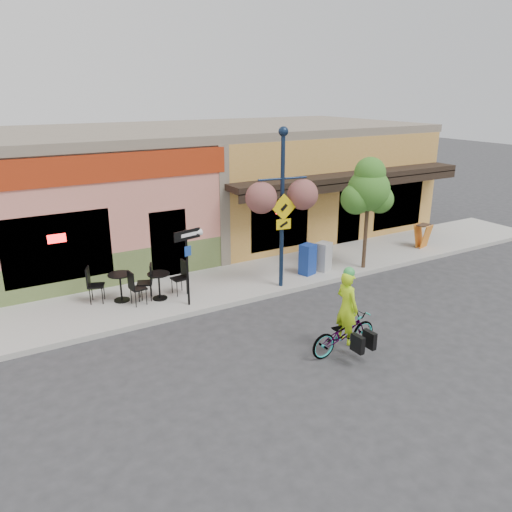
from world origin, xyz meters
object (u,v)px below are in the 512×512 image
Objects in this scene: cyclist_rider at (346,317)px; street_tree at (367,213)px; newspaper_box_blue at (308,259)px; bicycle at (344,333)px; building at (201,183)px; lamp_post at (282,210)px; one_way_sign at (187,268)px; newspaper_box_grey at (323,257)px.

cyclist_rider is 0.47× the size of street_tree.
newspaper_box_blue is 2.48m from street_tree.
bicycle is 0.39m from cyclist_rider.
building reaches higher than newspaper_box_blue.
bicycle is at bearing -96.42° from building.
street_tree is (2.02, -0.44, 1.37)m from newspaper_box_blue.
newspaper_box_blue is at bearing 26.72° from lamp_post.
building is at bearing 113.76° from street_tree.
one_way_sign is 5.00m from newspaper_box_grey.
newspaper_box_blue is (2.09, 4.34, 0.17)m from bicycle.
cyclist_rider is 1.82× the size of newspaper_box_grey.
lamp_post is 1.27× the size of street_tree.
cyclist_rider is 0.37× the size of lamp_post.
building is 6.59m from newspaper_box_grey.
bicycle is at bearing 87.85° from cyclist_rider.
street_tree is at bearing -39.16° from newspaper_box_grey.
one_way_sign is (-2.25, 4.01, 0.37)m from cyclist_rider.
street_tree is at bearing -29.39° from newspaper_box_blue.
lamp_post reaches higher than cyclist_rider.
street_tree is (6.31, -0.11, 0.79)m from one_way_sign.
lamp_post reaches higher than one_way_sign.
bicycle is at bearing -136.53° from street_tree.
cyclist_rider is at bearing -73.56° from one_way_sign.
newspaper_box_blue reaches higher than bicycle.
building is 6.47m from newspaper_box_blue.
newspaper_box_blue is at bearing -81.70° from building.
cyclist_rider is 1.74× the size of newspaper_box_blue.
building is 18.15× the size of newspaper_box_blue.
cyclist_rider is at bearing -92.15° from bicycle.
street_tree reaches higher than cyclist_rider.
building is at bearing 83.51° from newspaper_box_grey.
cyclist_rider is 0.80× the size of one_way_sign.
newspaper_box_blue is at bearing -8.55° from one_way_sign.
lamp_post is (-0.39, -6.63, 0.28)m from building.
bicycle is 5.15m from newspaper_box_grey.
lamp_post is (0.75, 3.92, 1.66)m from cyclist_rider.
bicycle is (-1.19, -10.54, -1.77)m from building.
one_way_sign is at bearing 178.97° from street_tree.
building is 3.82× the size of lamp_post.
building is 9.89× the size of bicycle.
lamp_post is 3.27m from one_way_sign.
lamp_post reaches higher than street_tree.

